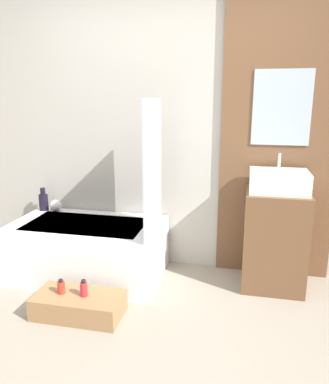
{
  "coord_description": "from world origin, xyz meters",
  "views": [
    {
      "loc": [
        0.59,
        -1.79,
        1.58
      ],
      "look_at": [
        0.05,
        0.68,
        0.94
      ],
      "focal_mm": 35.0,
      "sensor_mm": 36.0,
      "label": 1
    }
  ],
  "objects": [
    {
      "name": "ground_plane",
      "position": [
        0.0,
        0.0,
        0.0
      ],
      "size": [
        12.0,
        12.0,
        0.0
      ],
      "primitive_type": "plane",
      "color": "gray"
    },
    {
      "name": "wall_tiled_back",
      "position": [
        0.0,
        1.58,
        1.3
      ],
      "size": [
        4.2,
        0.06,
        2.6
      ],
      "primitive_type": "cube",
      "color": "#B7B2A8",
      "rests_on": "ground_plane"
    },
    {
      "name": "wall_wood_accent",
      "position": [
        0.87,
        1.53,
        1.31
      ],
      "size": [
        0.99,
        0.04,
        2.6
      ],
      "color": "brown",
      "rests_on": "ground_plane"
    },
    {
      "name": "bathtub",
      "position": [
        -0.76,
        1.13,
        0.25
      ],
      "size": [
        1.34,
        0.79,
        0.49
      ],
      "color": "white",
      "rests_on": "ground_plane"
    },
    {
      "name": "glass_shower_screen",
      "position": [
        -0.12,
        1.04,
        1.03
      ],
      "size": [
        0.01,
        0.56,
        1.09
      ],
      "primitive_type": "cube",
      "color": "silver",
      "rests_on": "bathtub"
    },
    {
      "name": "wooden_step_bench",
      "position": [
        -0.56,
        0.49,
        0.08
      ],
      "size": [
        0.66,
        0.33,
        0.16
      ],
      "primitive_type": "cube",
      "color": "#997047",
      "rests_on": "ground_plane"
    },
    {
      "name": "vanity_cabinet",
      "position": [
        0.87,
        1.28,
        0.42
      ],
      "size": [
        0.5,
        0.46,
        0.83
      ],
      "primitive_type": "cube",
      "color": "brown",
      "rests_on": "ground_plane"
    },
    {
      "name": "sink",
      "position": [
        0.87,
        1.28,
        0.92
      ],
      "size": [
        0.46,
        0.36,
        0.3
      ],
      "color": "white",
      "rests_on": "vanity_cabinet"
    },
    {
      "name": "vase_tall_dark",
      "position": [
        -1.34,
        1.44,
        0.58
      ],
      "size": [
        0.09,
        0.09,
        0.23
      ],
      "color": "black",
      "rests_on": "bathtub"
    },
    {
      "name": "vase_round_light",
      "position": [
        -1.2,
        1.42,
        0.54
      ],
      "size": [
        0.12,
        0.12,
        0.12
      ],
      "primitive_type": "sphere",
      "color": "white",
      "rests_on": "bathtub"
    },
    {
      "name": "bottle_soap_primary",
      "position": [
        -0.69,
        0.49,
        0.21
      ],
      "size": [
        0.06,
        0.06,
        0.11
      ],
      "color": "red",
      "rests_on": "wooden_step_bench"
    },
    {
      "name": "bottle_soap_secondary",
      "position": [
        -0.51,
        0.49,
        0.22
      ],
      "size": [
        0.05,
        0.05,
        0.13
      ],
      "color": "red",
      "rests_on": "wooden_step_bench"
    }
  ]
}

